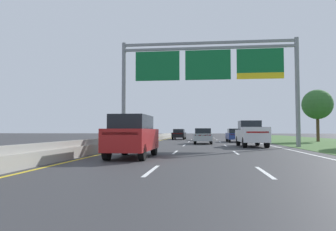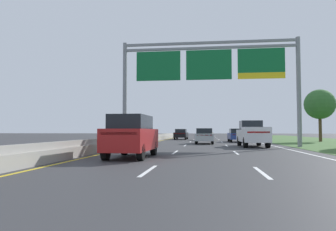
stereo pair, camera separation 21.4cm
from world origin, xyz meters
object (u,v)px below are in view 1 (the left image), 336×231
Objects in this scene: overhead_sign_gantry at (208,70)px; roadside_tree_far at (317,105)px; pickup_truck_white at (251,134)px; car_black_left_lane_sedan at (179,134)px; car_red_left_lane_suv at (133,136)px; car_blue_right_lane_sedan at (235,135)px; car_gold_centre_lane_sedan at (204,134)px; car_silver_centre_lane_sedan at (203,136)px.

overhead_sign_gantry reaches higher than roadside_tree_far.
car_black_left_lane_sedan is (-7.65, 20.10, -0.26)m from pickup_truck_white.
car_black_left_lane_sedan is (-0.11, 31.76, -0.28)m from car_red_left_lane_suv.
pickup_truck_white is 13.89m from car_red_left_lane_suv.
overhead_sign_gantry reaches higher than car_blue_right_lane_sedan.
car_red_left_lane_suv is at bearing -125.60° from roadside_tree_far.
pickup_truck_white is at bearing -128.02° from roadside_tree_far.
roadside_tree_far reaches higher than pickup_truck_white.
roadside_tree_far is at bearing -107.59° from car_gold_centre_lane_sedan.
car_blue_right_lane_sedan is at bearing -17.40° from car_red_left_lane_suv.
roadside_tree_far is (10.00, 1.68, 3.67)m from car_blue_right_lane_sedan.
overhead_sign_gantry is at bearing 94.21° from pickup_truck_white.
roadside_tree_far is (17.35, -7.69, 3.67)m from car_black_left_lane_sedan.
car_gold_centre_lane_sedan is at bearing 162.94° from roadside_tree_far.
overhead_sign_gantry is 3.42× the size of car_silver_centre_lane_sedan.
car_silver_centre_lane_sedan is (3.48, 16.97, -0.28)m from car_red_left_lane_suv.
overhead_sign_gantry is 8.04m from car_silver_centre_lane_sedan.
car_silver_centre_lane_sedan is 0.70× the size of roadside_tree_far.
car_silver_centre_lane_sedan is 15.22m from car_black_left_lane_sedan.
roadside_tree_far reaches higher than car_blue_right_lane_sedan.
roadside_tree_far is at bearing -62.81° from car_silver_centre_lane_sedan.
overhead_sign_gantry is 2.39× the size of roadside_tree_far.
pickup_truck_white is 21.51m from car_black_left_lane_sedan.
car_silver_centre_lane_sedan is at bearing -152.71° from roadside_tree_far.
car_gold_centre_lane_sedan is 11.26m from car_silver_centre_lane_sedan.
car_silver_centre_lane_sedan is (-3.76, -5.41, 0.00)m from car_blue_right_lane_sedan.
pickup_truck_white is 1.23× the size of car_blue_right_lane_sedan.
overhead_sign_gantry reaches higher than pickup_truck_white.
car_gold_centre_lane_sedan is 14.67m from roadside_tree_far.
overhead_sign_gantry is 13.12m from car_red_left_lane_suv.
car_red_left_lane_suv is (-3.93, -11.30, -5.40)m from overhead_sign_gantry.
car_silver_centre_lane_sedan and car_black_left_lane_sedan have the same top height.
overhead_sign_gantry is at bearing -18.66° from car_red_left_lane_suv.
car_blue_right_lane_sedan is at bearing -34.86° from car_silver_centre_lane_sedan.
pickup_truck_white is 1.23× the size of car_black_left_lane_sedan.
car_gold_centre_lane_sedan and car_silver_centre_lane_sedan have the same top height.
roadside_tree_far reaches higher than car_red_left_lane_suv.
overhead_sign_gantry reaches higher than car_silver_centre_lane_sedan.
car_gold_centre_lane_sedan is 1.00× the size of car_blue_right_lane_sedan.
overhead_sign_gantry is at bearing 162.24° from car_blue_right_lane_sedan.
roadside_tree_far reaches higher than car_silver_centre_lane_sedan.
car_red_left_lane_suv is 0.75× the size of roadside_tree_far.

